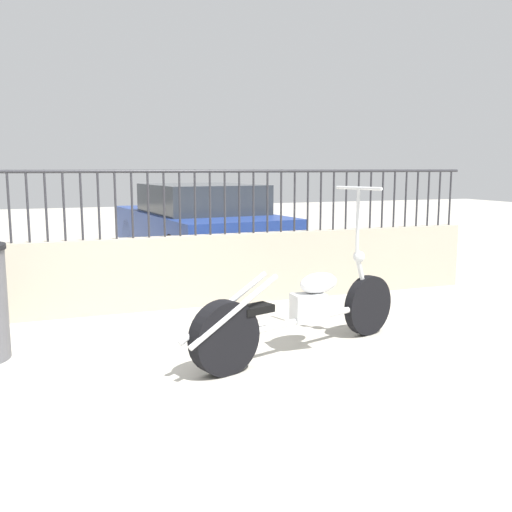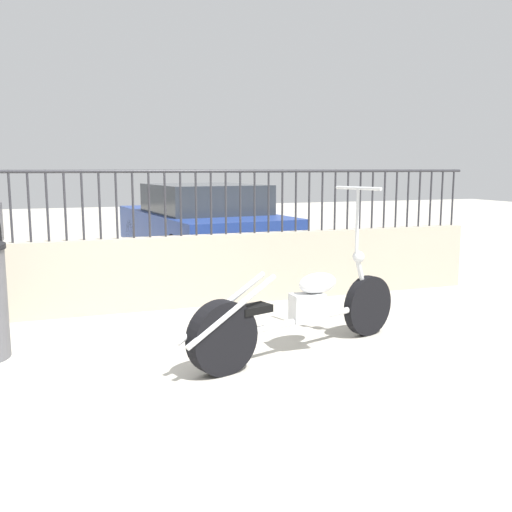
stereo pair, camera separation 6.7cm
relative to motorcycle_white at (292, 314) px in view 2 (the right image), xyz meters
The scene contains 5 objects.
ground_plane 1.65m from the motorcycle_white, 162.65° to the right, with size 40.00×40.00×0.00m, color #B7B2A5.
low_wall 2.51m from the motorcycle_white, 127.83° to the left, with size 9.59×0.18×0.81m.
fence_railing 2.68m from the motorcycle_white, 127.83° to the left, with size 9.59×0.04×0.74m.
motorcycle_white is the anchor object (origin of this frame).
car_blue 5.06m from the motorcycle_white, 84.19° to the left, with size 2.21×4.30×1.30m.
Camera 2 is at (-0.31, -3.78, 1.56)m, focal length 40.00 mm.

